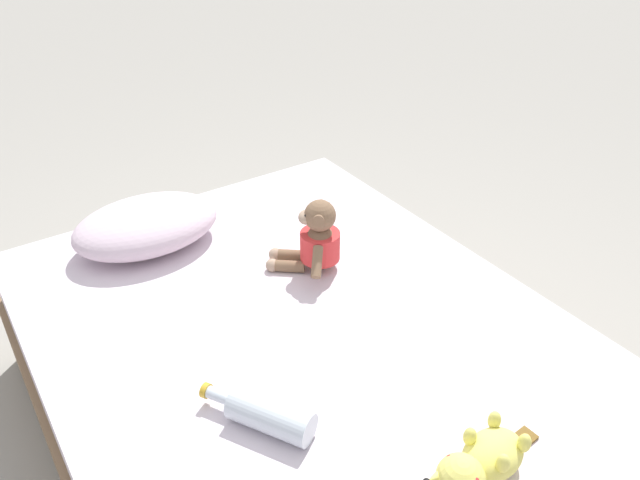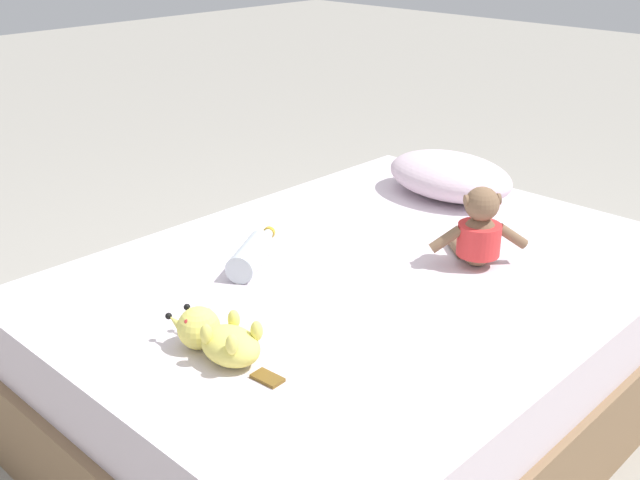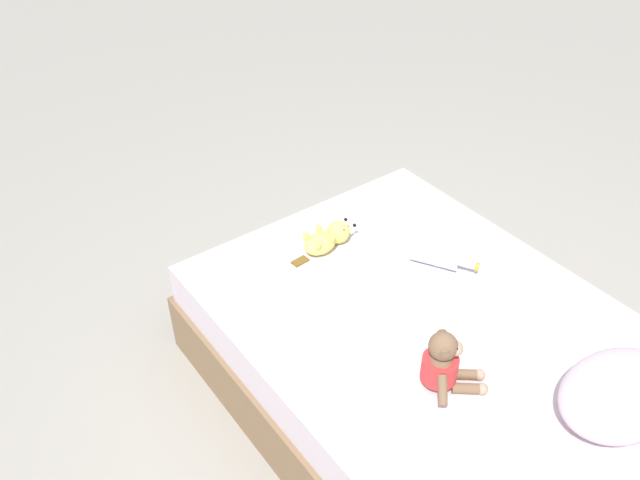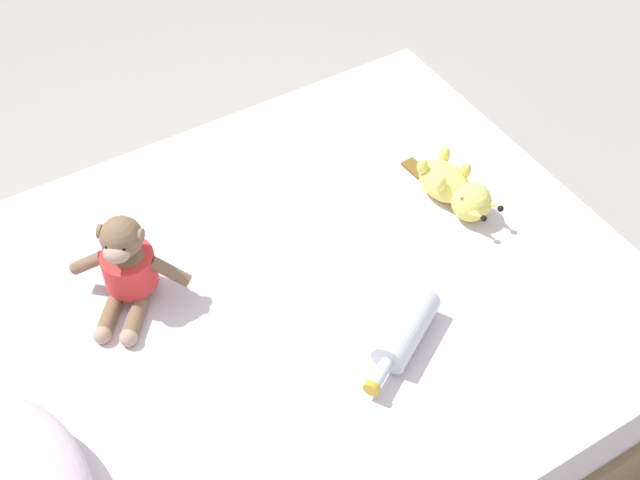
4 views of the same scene
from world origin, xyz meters
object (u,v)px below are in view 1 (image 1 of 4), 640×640
object	(u,v)px
bed	(314,390)
plush_yellow_creature	(435,289)
pillow	(138,429)
glass_bottle	(112,329)
plush_monkey	(424,381)

from	to	relation	value
bed	plush_yellow_creature	bearing A→B (deg)	-119.06
pillow	glass_bottle	distance (m)	0.49
plush_monkey	bed	bearing A→B (deg)	-16.90
glass_bottle	pillow	bearing A→B (deg)	149.69
bed	plush_yellow_creature	size ratio (longest dim) A/B	6.28
plush_yellow_creature	pillow	bearing A→B (deg)	79.05
plush_yellow_creature	glass_bottle	size ratio (longest dim) A/B	1.19
bed	plush_monkey	world-z (taller)	plush_monkey
pillow	glass_bottle	bearing A→B (deg)	-30.31
bed	pillow	bearing A→B (deg)	90.58
bed	plush_monkey	bearing A→B (deg)	163.10
pillow	glass_bottle	world-z (taller)	pillow
pillow	plush_yellow_creature	world-z (taller)	pillow
bed	plush_monkey	distance (m)	0.52
pillow	plush_monkey	xyz separation A→B (m)	(-0.40, -0.48, 0.02)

